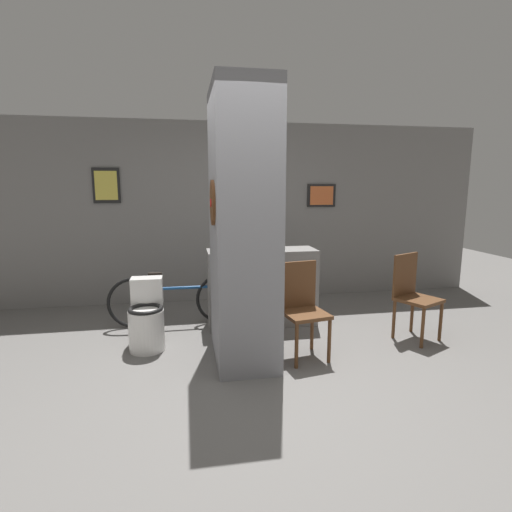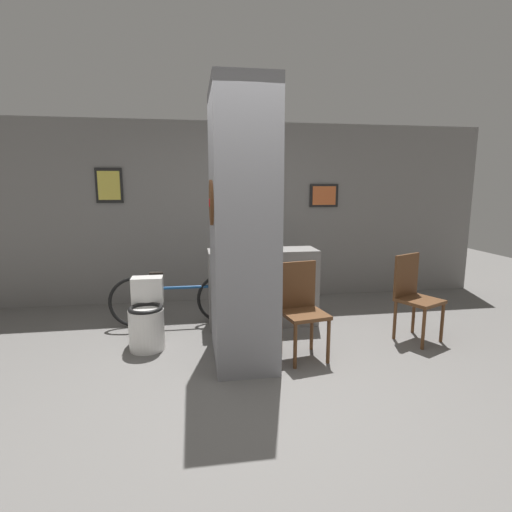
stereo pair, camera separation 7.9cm
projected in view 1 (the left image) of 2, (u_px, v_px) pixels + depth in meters
name	position (u px, v px, depth m)	size (l,w,h in m)	color
ground_plane	(253.00, 379.00, 3.55)	(14.00, 14.00, 0.00)	slate
wall_back	(223.00, 213.00, 5.87)	(8.00, 0.09, 2.60)	gray
pillar_center	(243.00, 228.00, 3.82)	(0.61, 1.04, 2.60)	gray
counter_shelf	(262.00, 287.00, 4.91)	(1.32, 0.44, 0.94)	gray
toilet	(147.00, 319.00, 4.19)	(0.37, 0.53, 0.72)	white
chair_near_pillar	(302.00, 305.00, 3.97)	(0.47, 0.47, 0.95)	brown
chair_by_doorway	(413.00, 293.00, 4.45)	(0.54, 0.54, 0.95)	brown
bicycle	(178.00, 299.00, 4.87)	(1.67, 0.42, 0.67)	black
bottle_tall	(244.00, 242.00, 4.77)	(0.06, 0.06, 0.28)	#19598C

